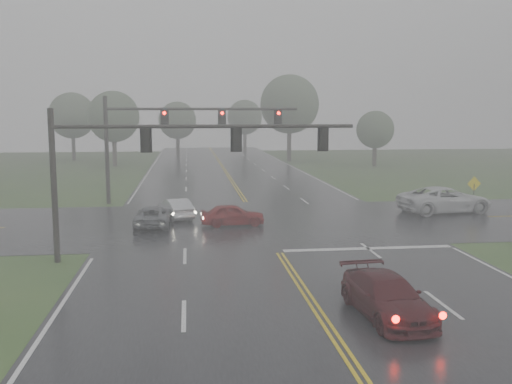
{
  "coord_description": "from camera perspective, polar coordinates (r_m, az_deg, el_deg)",
  "views": [
    {
      "loc": [
        -4.28,
        -12.29,
        6.66
      ],
      "look_at": [
        -0.89,
        16.0,
        2.72
      ],
      "focal_mm": 40.0,
      "sensor_mm": 36.0,
      "label": 1
    }
  ],
  "objects": [
    {
      "name": "sedan_red",
      "position": [
        34.13,
        -2.35,
        -3.39
      ],
      "size": [
        3.88,
        1.71,
        1.3
      ],
      "primitive_type": "imported",
      "rotation": [
        0.0,
        0.0,
        1.62
      ],
      "color": "maroon",
      "rests_on": "ground"
    },
    {
      "name": "pickup_white",
      "position": [
        40.58,
        18.32,
        -1.98
      ],
      "size": [
        6.62,
        3.78,
        1.74
      ],
      "primitive_type": "imported",
      "rotation": [
        0.0,
        0.0,
        1.72
      ],
      "color": "silver",
      "rests_on": "ground"
    },
    {
      "name": "sedan_maroon",
      "position": [
        19.69,
        12.87,
        -12.1
      ],
      "size": [
        2.3,
        4.85,
        1.37
      ],
      "primitive_type": "imported",
      "rotation": [
        0.0,
        0.0,
        0.08
      ],
      "color": "#390A0E",
      "rests_on": "ground"
    },
    {
      "name": "main_road",
      "position": [
        33.25,
        0.71,
        -3.68
      ],
      "size": [
        18.0,
        160.0,
        0.02
      ],
      "primitive_type": "cube",
      "color": "black",
      "rests_on": "ground"
    },
    {
      "name": "cross_street",
      "position": [
        35.19,
        0.28,
        -3.04
      ],
      "size": [
        120.0,
        14.0,
        0.02
      ],
      "primitive_type": "cube",
      "color": "black",
      "rests_on": "ground"
    },
    {
      "name": "stop_bar",
      "position": [
        28.87,
        11.12,
        -5.61
      ],
      "size": [
        8.5,
        0.5,
        0.01
      ],
      "primitive_type": "cube",
      "color": "silver",
      "rests_on": "ground"
    },
    {
      "name": "tree_ne_a",
      "position": [
        80.06,
        3.37,
        8.75
      ],
      "size": [
        8.18,
        8.18,
        12.02
      ],
      "color": "#332A21",
      "rests_on": "ground"
    },
    {
      "name": "tree_nw_b",
      "position": [
        85.83,
        -17.91,
        7.28
      ],
      "size": [
        6.56,
        6.56,
        9.64
      ],
      "color": "#332A21",
      "rests_on": "ground"
    },
    {
      "name": "signal_gantry_far",
      "position": [
        42.92,
        -8.87,
        6.32
      ],
      "size": [
        14.32,
        0.4,
        7.91
      ],
      "color": "black",
      "rests_on": "ground"
    },
    {
      "name": "tree_nw_a",
      "position": [
        74.4,
        -14.07,
        7.31
      ],
      "size": [
        6.46,
        6.46,
        9.49
      ],
      "color": "#332A21",
      "rests_on": "ground"
    },
    {
      "name": "signal_gantry_near",
      "position": [
        26.02,
        -10.44,
        3.82
      ],
      "size": [
        13.68,
        0.3,
        6.89
      ],
      "color": "black",
      "rests_on": "ground"
    },
    {
      "name": "tree_n_far",
      "position": [
        102.21,
        -1.13,
        7.48
      ],
      "size": [
        6.18,
        6.18,
        9.08
      ],
      "color": "#332A21",
      "rests_on": "ground"
    },
    {
      "name": "sign_diamond_east",
      "position": [
        41.55,
        20.96,
        0.39
      ],
      "size": [
        1.0,
        0.12,
        2.41
      ],
      "rotation": [
        0.0,
        0.0,
        0.08
      ],
      "color": "black",
      "rests_on": "ground"
    },
    {
      "name": "tree_e_near",
      "position": [
        74.29,
        11.83,
        6.12
      ],
      "size": [
        4.78,
        4.78,
        7.01
      ],
      "color": "#332A21",
      "rests_on": "ground"
    },
    {
      "name": "car_grey",
      "position": [
        34.37,
        -10.24,
        -3.43
      ],
      "size": [
        2.07,
        4.37,
        1.2
      ],
      "primitive_type": "imported",
      "rotation": [
        0.0,
        0.0,
        3.13
      ],
      "color": "#56595D",
      "rests_on": "ground"
    },
    {
      "name": "tree_n_mid",
      "position": [
        89.33,
        -7.87,
        7.1
      ],
      "size": [
        5.78,
        5.78,
        8.49
      ],
      "color": "#332A21",
      "rests_on": "ground"
    },
    {
      "name": "sedan_silver",
      "position": [
        36.73,
        -8.03,
        -2.65
      ],
      "size": [
        2.48,
        4.12,
        1.28
      ],
      "primitive_type": "imported",
      "rotation": [
        0.0,
        0.0,
        3.45
      ],
      "color": "#B9BBC1",
      "rests_on": "ground"
    }
  ]
}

